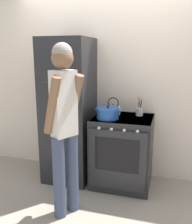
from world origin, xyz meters
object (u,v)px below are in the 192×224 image
at_px(refrigerator, 69,111).
at_px(stove_range, 122,151).
at_px(dutch_oven_pot, 108,113).
at_px(tea_kettle, 113,109).
at_px(person, 64,122).
at_px(utensil_jar, 139,111).

height_order(refrigerator, stove_range, refrigerator).
relative_size(dutch_oven_pot, tea_kettle, 1.37).
xyz_separation_m(stove_range, person, (-0.46, -0.77, 0.56)).
relative_size(refrigerator, utensil_jar, 7.59).
relative_size(tea_kettle, utensil_jar, 0.96).
xyz_separation_m(refrigerator, tea_kettle, (0.58, 0.13, 0.03)).
relative_size(refrigerator, tea_kettle, 7.90).
relative_size(refrigerator, dutch_oven_pot, 5.77).
bearing_deg(person, stove_range, -0.85).
distance_m(refrigerator, stove_range, 0.88).
relative_size(stove_range, utensil_jar, 3.66).
bearing_deg(person, utensil_jar, -4.86).
height_order(stove_range, person, person).
bearing_deg(tea_kettle, stove_range, -44.48).
relative_size(stove_range, person, 0.51).
relative_size(stove_range, dutch_oven_pot, 2.79).
distance_m(refrigerator, dutch_oven_pot, 0.58).
relative_size(refrigerator, person, 1.05).
xyz_separation_m(stove_range, tea_kettle, (-0.16, 0.15, 0.51)).
height_order(refrigerator, person, refrigerator).
xyz_separation_m(refrigerator, person, (0.28, -0.79, 0.08)).
distance_m(stove_range, person, 1.06).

